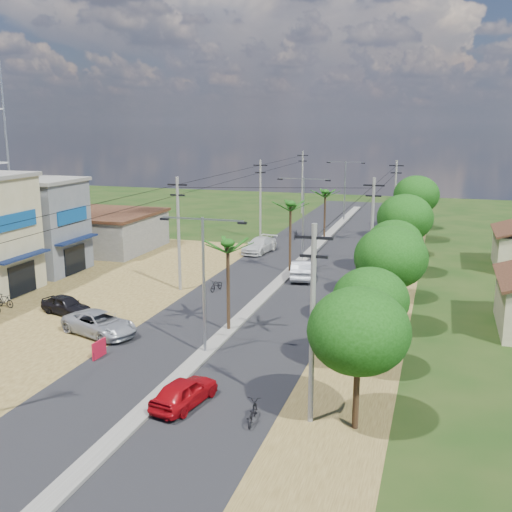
{
  "coord_description": "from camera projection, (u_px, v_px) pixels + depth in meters",
  "views": [
    {
      "loc": [
        12.47,
        -30.14,
        13.13
      ],
      "look_at": [
        -0.93,
        12.87,
        3.0
      ],
      "focal_mm": 42.0,
      "sensor_mm": 36.0,
      "label": 1
    }
  ],
  "objects": [
    {
      "name": "ground",
      "position": [
        205.0,
        354.0,
        34.58
      ],
      "size": [
        160.0,
        160.0,
        0.0
      ],
      "primitive_type": "plane",
      "color": "black",
      "rests_on": "ground"
    },
    {
      "name": "road",
      "position": [
        275.0,
        287.0,
        48.55
      ],
      "size": [
        12.0,
        110.0,
        0.04
      ],
      "primitive_type": "cube",
      "color": "black",
      "rests_on": "ground"
    },
    {
      "name": "median",
      "position": [
        284.0,
        277.0,
        51.33
      ],
      "size": [
        1.0,
        90.0,
        0.18
      ],
      "primitive_type": "cube",
      "color": "#605E56",
      "rests_on": "ground"
    },
    {
      "name": "dirt_lot_west",
      "position": [
        64.0,
        295.0,
        46.38
      ],
      "size": [
        18.0,
        46.0,
        0.04
      ],
      "primitive_type": "cube",
      "color": "#4E3E1A",
      "rests_on": "ground"
    },
    {
      "name": "dirt_shoulder_east",
      "position": [
        381.0,
        296.0,
        46.08
      ],
      "size": [
        5.0,
        90.0,
        0.03
      ],
      "primitive_type": "cube",
      "color": "#4E3E1A",
      "rests_on": "ground"
    },
    {
      "name": "shophouse_grey",
      "position": [
        34.0,
        225.0,
        53.08
      ],
      "size": [
        9.0,
        6.4,
        8.3
      ],
      "color": "#53585C",
      "rests_on": "ground"
    },
    {
      "name": "low_shed",
      "position": [
        105.0,
        231.0,
        62.6
      ],
      "size": [
        10.4,
        10.4,
        3.95
      ],
      "color": "#605E56",
      "rests_on": "ground"
    },
    {
      "name": "tree_east_a",
      "position": [
        359.0,
        331.0,
        25.25
      ],
      "size": [
        4.4,
        4.4,
        6.37
      ],
      "color": "black",
      "rests_on": "ground"
    },
    {
      "name": "tree_east_b",
      "position": [
        370.0,
        300.0,
        30.98
      ],
      "size": [
        4.0,
        4.0,
        5.83
      ],
      "color": "black",
      "rests_on": "ground"
    },
    {
      "name": "tree_east_c",
      "position": [
        391.0,
        258.0,
        37.22
      ],
      "size": [
        4.6,
        4.6,
        6.83
      ],
      "color": "black",
      "rests_on": "ground"
    },
    {
      "name": "tree_east_d",
      "position": [
        395.0,
        244.0,
        43.94
      ],
      "size": [
        4.2,
        4.2,
        6.13
      ],
      "color": "black",
      "rests_on": "ground"
    },
    {
      "name": "tree_east_e",
      "position": [
        405.0,
        218.0,
        51.17
      ],
      "size": [
        4.8,
        4.8,
        7.14
      ],
      "color": "black",
      "rests_on": "ground"
    },
    {
      "name": "tree_east_f",
      "position": [
        405.0,
        218.0,
        59.0
      ],
      "size": [
        3.8,
        3.8,
        5.52
      ],
      "color": "black",
      "rests_on": "ground"
    },
    {
      "name": "tree_east_g",
      "position": [
        416.0,
        195.0,
        65.98
      ],
      "size": [
        5.0,
        5.0,
        7.38
      ],
      "color": "black",
      "rests_on": "ground"
    },
    {
      "name": "tree_east_h",
      "position": [
        417.0,
        192.0,
        73.65
      ],
      "size": [
        4.4,
        4.4,
        6.52
      ],
      "color": "black",
      "rests_on": "ground"
    },
    {
      "name": "palm_median_near",
      "position": [
        228.0,
        247.0,
        37.09
      ],
      "size": [
        2.0,
        2.0,
        6.15
      ],
      "color": "black",
      "rests_on": "ground"
    },
    {
      "name": "palm_median_mid",
      "position": [
        291.0,
        207.0,
        51.91
      ],
      "size": [
        2.0,
        2.0,
        6.55
      ],
      "color": "black",
      "rests_on": "ground"
    },
    {
      "name": "palm_median_far",
      "position": [
        325.0,
        194.0,
        66.96
      ],
      "size": [
        2.0,
        2.0,
        5.85
      ],
      "color": "black",
      "rests_on": "ground"
    },
    {
      "name": "streetlight_near",
      "position": [
        204.0,
        274.0,
        33.53
      ],
      "size": [
        5.1,
        0.18,
        8.0
      ],
      "color": "gray",
      "rests_on": "ground"
    },
    {
      "name": "streetlight_mid",
      "position": [
        303.0,
        212.0,
        56.82
      ],
      "size": [
        5.1,
        0.18,
        8.0
      ],
      "color": "gray",
      "rests_on": "ground"
    },
    {
      "name": "streetlight_far",
      "position": [
        345.0,
        185.0,
        80.1
      ],
      "size": [
        5.1,
        0.18,
        8.0
      ],
      "color": "gray",
      "rests_on": "ground"
    },
    {
      "name": "utility_pole_w_b",
      "position": [
        179.0,
        231.0,
        46.74
      ],
      "size": [
        1.6,
        0.24,
        9.0
      ],
      "color": "#605E56",
      "rests_on": "ground"
    },
    {
      "name": "utility_pole_w_c",
      "position": [
        260.0,
        198.0,
        67.24
      ],
      "size": [
        1.6,
        0.24,
        9.0
      ],
      "color": "#605E56",
      "rests_on": "ground"
    },
    {
      "name": "utility_pole_w_d",
      "position": [
        302.0,
        181.0,
        86.8
      ],
      "size": [
        1.6,
        0.24,
        9.0
      ],
      "color": "#605E56",
      "rests_on": "ground"
    },
    {
      "name": "utility_pole_e_a",
      "position": [
        312.0,
        321.0,
        25.77
      ],
      "size": [
        1.6,
        0.24,
        9.0
      ],
      "color": "#605E56",
      "rests_on": "ground"
    },
    {
      "name": "utility_pole_e_b",
      "position": [
        372.0,
        233.0,
        46.26
      ],
      "size": [
        1.6,
        0.24,
        9.0
      ],
      "color": "#605E56",
      "rests_on": "ground"
    },
    {
      "name": "utility_pole_e_c",
      "position": [
        395.0,
        199.0,
        66.76
      ],
      "size": [
        1.6,
        0.24,
        9.0
      ],
      "color": "#605E56",
      "rests_on": "ground"
    },
    {
      "name": "car_red_near",
      "position": [
        184.0,
        392.0,
        28.15
      ],
      "size": [
        2.33,
        4.24,
        1.36
      ],
      "primitive_type": "imported",
      "rotation": [
        0.0,
        0.0,
        2.95
      ],
      "color": "maroon",
      "rests_on": "ground"
    },
    {
      "name": "car_silver_mid",
      "position": [
        302.0,
        270.0,
        50.96
      ],
      "size": [
        2.5,
        5.08,
        1.6
      ],
      "primitive_type": "imported",
      "rotation": [
        0.0,
        0.0,
        3.31
      ],
      "color": "#95979C",
      "rests_on": "ground"
    },
    {
      "name": "car_white_far",
      "position": [
        259.0,
        246.0,
        61.14
      ],
      "size": [
        2.89,
        5.48,
        1.51
      ],
      "primitive_type": "imported",
      "rotation": [
        0.0,
        0.0,
        -0.15
      ],
      "color": "#B2B1AD",
      "rests_on": "ground"
    },
    {
      "name": "car_parked_silver",
      "position": [
        100.0,
        324.0,
        37.51
      ],
      "size": [
        5.73,
        4.0,
        1.45
      ],
      "primitive_type": "imported",
      "rotation": [
        0.0,
        0.0,
        1.24
      ],
      "color": "#95979C",
      "rests_on": "ground"
    },
    {
      "name": "car_parked_dark",
      "position": [
        66.0,
        305.0,
        41.54
      ],
      "size": [
        4.17,
        2.55,
        1.33
      ],
      "primitive_type": "imported",
      "rotation": [
        0.0,
        0.0,
        1.3
      ],
      "color": "black",
      "rests_on": "ground"
    },
    {
      "name": "moto_rider_east",
      "position": [
        252.0,
        413.0,
        26.59
      ],
      "size": [
        0.86,
        1.88,
        0.96
      ],
      "primitive_type": "imported",
      "rotation": [
        0.0,
        0.0,
        3.27
      ],
      "color": "black",
      "rests_on": "ground"
    },
    {
      "name": "moto_rider_west_a",
      "position": [
        217.0,
        286.0,
        47.38
      ],
      "size": [
        0.87,
        1.77,
        0.89
      ],
      "primitive_type": "imported",
      "rotation": [
        0.0,
        0.0,
        -0.17
      ],
      "color": "black",
      "rests_on": "ground"
    },
    {
      "name": "moto_rider_west_b",
      "position": [
        296.0,
        235.0,
        68.13
      ],
      "size": [
        0.49,
        1.66,
        0.99
      ],
      "primitive_type": "imported",
      "rotation": [
        0.0,
        0.0,
        0.01
      ],
      "color": "black",
      "rests_on": "ground"
    },
    {
      "name": "roadside_sign",
      "position": [
        99.0,
        349.0,
        33.91
      ],
      "size": [
        0.15,
        1.26,
        1.05
      ],
      "rotation": [
        0.0,
        0.0,
        -0.06
      ],
      "color": "maroon",
      "rests_on": "ground"
    }
  ]
}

